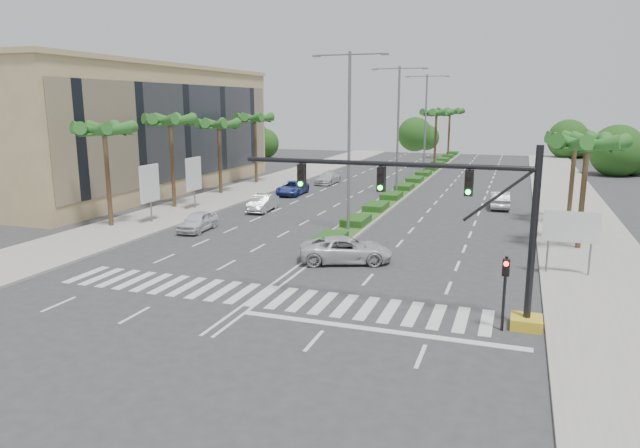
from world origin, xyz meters
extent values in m
plane|color=#333335|center=(0.00, 0.00, 0.00)|extent=(160.00, 160.00, 0.00)
cube|color=gray|center=(15.20, 20.00, 0.07)|extent=(6.00, 120.00, 0.15)
cube|color=gray|center=(-15.20, 20.00, 0.07)|extent=(6.00, 120.00, 0.15)
cube|color=gray|center=(0.00, 45.00, 0.10)|extent=(2.20, 75.00, 0.20)
cube|color=#365B1F|center=(0.00, 45.00, 0.22)|extent=(1.80, 75.00, 0.04)
cube|color=tan|center=(-26.00, 26.00, 6.00)|extent=(12.00, 36.00, 12.00)
cube|color=gold|center=(11.50, 0.00, 0.23)|extent=(1.20, 1.20, 0.45)
cylinder|color=black|center=(11.50, 0.00, 3.70)|extent=(0.28, 0.28, 7.00)
cylinder|color=black|center=(5.50, 0.00, 6.30)|extent=(12.00, 0.20, 0.20)
cylinder|color=black|center=(10.10, 0.00, 5.20)|extent=(2.53, 0.12, 2.15)
cube|color=black|center=(9.00, 0.00, 5.65)|extent=(0.32, 0.24, 1.00)
cylinder|color=#19E533|center=(9.00, -0.14, 5.33)|extent=(0.20, 0.06, 0.20)
cube|color=black|center=(5.50, 0.00, 5.65)|extent=(0.32, 0.24, 1.00)
cylinder|color=#19E533|center=(5.50, -0.14, 5.33)|extent=(0.20, 0.06, 0.20)
cube|color=black|center=(2.00, 0.00, 5.65)|extent=(0.32, 0.24, 1.00)
cylinder|color=#19E533|center=(2.00, -0.14, 5.33)|extent=(0.20, 0.06, 0.20)
cylinder|color=black|center=(10.60, -0.60, 1.50)|extent=(0.12, 0.12, 3.00)
cube|color=black|center=(10.60, -0.75, 2.60)|extent=(0.28, 0.22, 0.65)
cylinder|color=red|center=(10.60, -0.88, 2.78)|extent=(0.18, 0.05, 0.18)
cylinder|color=slate|center=(12.50, 8.00, 1.40)|extent=(0.10, 0.10, 2.80)
cylinder|color=slate|center=(14.50, 8.00, 1.40)|extent=(0.10, 0.10, 2.80)
cube|color=#0C6638|center=(13.50, 8.00, 2.60)|extent=(2.60, 0.08, 1.50)
cube|color=white|center=(13.50, 7.95, 2.60)|extent=(2.70, 0.02, 1.60)
cylinder|color=slate|center=(-14.50, 12.00, 1.40)|extent=(0.12, 0.12, 2.80)
cube|color=white|center=(-14.50, 12.00, 3.00)|extent=(0.18, 2.10, 2.70)
cube|color=#D8594C|center=(-14.50, 12.00, 3.00)|extent=(0.12, 2.00, 2.60)
cylinder|color=slate|center=(-14.50, 18.00, 1.40)|extent=(0.12, 0.12, 2.80)
cube|color=white|center=(-14.50, 18.00, 3.00)|extent=(0.18, 2.10, 2.70)
cube|color=#D8594C|center=(-14.50, 18.00, 3.00)|extent=(0.12, 2.00, 2.60)
cylinder|color=brown|center=(-16.50, 10.00, 3.50)|extent=(0.32, 0.32, 7.00)
sphere|color=brown|center=(-16.50, 10.00, 6.90)|extent=(0.70, 0.70, 0.70)
cone|color=#1F6225|center=(-15.40, 10.00, 6.80)|extent=(0.90, 3.62, 1.50)
cone|color=#1F6225|center=(-15.81, 10.86, 6.80)|extent=(3.39, 2.96, 1.50)
cone|color=#1F6225|center=(-16.74, 11.07, 6.80)|extent=(3.73, 1.68, 1.50)
cone|color=#1F6225|center=(-17.49, 10.48, 6.80)|extent=(2.38, 3.65, 1.50)
cone|color=#1F6225|center=(-17.49, 9.52, 6.80)|extent=(2.38, 3.65, 1.50)
cone|color=#1F6225|center=(-16.74, 8.93, 6.80)|extent=(3.73, 1.68, 1.50)
cone|color=#1F6225|center=(-15.81, 9.14, 6.80)|extent=(3.39, 2.96, 1.50)
cylinder|color=brown|center=(-16.50, 18.00, 3.70)|extent=(0.32, 0.32, 7.40)
sphere|color=brown|center=(-16.50, 18.00, 7.30)|extent=(0.70, 0.70, 0.70)
cone|color=#1F6225|center=(-15.40, 18.00, 7.20)|extent=(0.90, 3.62, 1.50)
cone|color=#1F6225|center=(-15.81, 18.86, 7.20)|extent=(3.39, 2.96, 1.50)
cone|color=#1F6225|center=(-16.74, 19.07, 7.20)|extent=(3.73, 1.68, 1.50)
cone|color=#1F6225|center=(-17.49, 18.48, 7.20)|extent=(2.38, 3.65, 1.50)
cone|color=#1F6225|center=(-17.49, 17.52, 7.20)|extent=(2.38, 3.65, 1.50)
cone|color=#1F6225|center=(-16.74, 16.93, 7.20)|extent=(3.73, 1.68, 1.50)
cone|color=#1F6225|center=(-15.81, 17.14, 7.20)|extent=(3.39, 2.96, 1.50)
cylinder|color=brown|center=(-16.50, 26.00, 3.40)|extent=(0.32, 0.32, 6.80)
sphere|color=brown|center=(-16.50, 26.00, 6.70)|extent=(0.70, 0.70, 0.70)
cone|color=#1F6225|center=(-15.40, 26.00, 6.60)|extent=(0.90, 3.62, 1.50)
cone|color=#1F6225|center=(-15.81, 26.86, 6.60)|extent=(3.39, 2.96, 1.50)
cone|color=#1F6225|center=(-16.74, 27.07, 6.60)|extent=(3.73, 1.68, 1.50)
cone|color=#1F6225|center=(-17.49, 26.48, 6.60)|extent=(2.38, 3.65, 1.50)
cone|color=#1F6225|center=(-17.49, 25.52, 6.60)|extent=(2.38, 3.65, 1.50)
cone|color=#1F6225|center=(-16.74, 24.93, 6.60)|extent=(3.73, 1.68, 1.50)
cone|color=#1F6225|center=(-15.81, 25.14, 6.60)|extent=(3.39, 2.96, 1.50)
cylinder|color=brown|center=(-16.50, 34.00, 3.60)|extent=(0.32, 0.32, 7.20)
sphere|color=brown|center=(-16.50, 34.00, 7.10)|extent=(0.70, 0.70, 0.70)
cone|color=#1F6225|center=(-15.40, 34.00, 7.00)|extent=(0.90, 3.62, 1.50)
cone|color=#1F6225|center=(-15.81, 34.86, 7.00)|extent=(3.39, 2.96, 1.50)
cone|color=#1F6225|center=(-16.74, 35.07, 7.00)|extent=(3.73, 1.68, 1.50)
cone|color=#1F6225|center=(-17.49, 34.48, 7.00)|extent=(2.38, 3.65, 1.50)
cone|color=#1F6225|center=(-17.49, 33.52, 7.00)|extent=(2.38, 3.65, 1.50)
cone|color=#1F6225|center=(-16.74, 32.93, 7.00)|extent=(3.73, 1.68, 1.50)
cone|color=#1F6225|center=(-15.81, 33.14, 7.00)|extent=(3.39, 2.96, 1.50)
cylinder|color=brown|center=(14.50, 14.00, 3.25)|extent=(0.32, 0.32, 6.50)
sphere|color=brown|center=(14.50, 14.00, 6.40)|extent=(0.70, 0.70, 0.70)
cone|color=#1F6225|center=(15.60, 14.00, 6.30)|extent=(0.90, 3.62, 1.50)
cone|color=#1F6225|center=(15.19, 14.86, 6.30)|extent=(3.39, 2.96, 1.50)
cone|color=#1F6225|center=(14.26, 15.07, 6.30)|extent=(3.73, 1.68, 1.50)
cone|color=#1F6225|center=(13.51, 14.48, 6.30)|extent=(2.38, 3.65, 1.50)
cone|color=#1F6225|center=(13.51, 13.52, 6.30)|extent=(2.38, 3.65, 1.50)
cone|color=#1F6225|center=(14.26, 12.93, 6.30)|extent=(3.73, 1.68, 1.50)
cone|color=#1F6225|center=(15.19, 13.14, 6.30)|extent=(3.39, 2.96, 1.50)
cylinder|color=brown|center=(14.50, 22.00, 3.10)|extent=(0.32, 0.32, 6.20)
sphere|color=brown|center=(14.50, 22.00, 6.10)|extent=(0.70, 0.70, 0.70)
cone|color=#1F6225|center=(15.60, 22.00, 6.00)|extent=(0.90, 3.62, 1.50)
cone|color=#1F6225|center=(15.19, 22.86, 6.00)|extent=(3.39, 2.96, 1.50)
cone|color=#1F6225|center=(14.26, 23.07, 6.00)|extent=(3.73, 1.68, 1.50)
cone|color=#1F6225|center=(13.51, 22.48, 6.00)|extent=(2.38, 3.65, 1.50)
cone|color=#1F6225|center=(13.51, 21.52, 6.00)|extent=(2.38, 3.65, 1.50)
cone|color=#1F6225|center=(14.26, 20.93, 6.00)|extent=(3.73, 1.68, 1.50)
cone|color=#1F6225|center=(15.19, 21.14, 6.00)|extent=(3.39, 2.96, 1.50)
cylinder|color=brown|center=(0.00, 55.00, 3.75)|extent=(0.32, 0.32, 7.50)
sphere|color=brown|center=(0.00, 55.00, 7.40)|extent=(0.70, 0.70, 0.70)
cone|color=#1F6225|center=(1.10, 55.00, 7.30)|extent=(0.90, 3.62, 1.50)
cone|color=#1F6225|center=(0.69, 55.86, 7.30)|extent=(3.39, 2.96, 1.50)
cone|color=#1F6225|center=(-0.24, 56.07, 7.30)|extent=(3.73, 1.68, 1.50)
cone|color=#1F6225|center=(-0.99, 55.48, 7.30)|extent=(2.38, 3.65, 1.50)
cone|color=#1F6225|center=(-0.99, 54.52, 7.30)|extent=(2.38, 3.65, 1.50)
cone|color=#1F6225|center=(-0.24, 53.93, 7.30)|extent=(3.73, 1.68, 1.50)
cone|color=#1F6225|center=(0.69, 54.14, 7.30)|extent=(3.39, 2.96, 1.50)
cylinder|color=brown|center=(0.00, 70.00, 3.75)|extent=(0.32, 0.32, 7.50)
sphere|color=brown|center=(0.00, 70.00, 7.40)|extent=(0.70, 0.70, 0.70)
cone|color=#1F6225|center=(1.10, 70.00, 7.30)|extent=(0.90, 3.62, 1.50)
cone|color=#1F6225|center=(0.69, 70.86, 7.30)|extent=(3.39, 2.96, 1.50)
cone|color=#1F6225|center=(-0.24, 71.07, 7.30)|extent=(3.73, 1.68, 1.50)
cone|color=#1F6225|center=(-0.99, 70.48, 7.30)|extent=(2.38, 3.65, 1.50)
cone|color=#1F6225|center=(-0.99, 69.52, 7.30)|extent=(2.38, 3.65, 1.50)
cone|color=#1F6225|center=(-0.24, 68.93, 7.30)|extent=(3.73, 1.68, 1.50)
cone|color=#1F6225|center=(0.69, 69.14, 7.30)|extent=(3.39, 2.96, 1.50)
cylinder|color=slate|center=(0.00, 14.00, 6.00)|extent=(0.20, 0.20, 12.00)
cylinder|color=slate|center=(-1.20, 14.00, 11.80)|extent=(2.40, 0.10, 0.10)
cylinder|color=slate|center=(1.20, 14.00, 11.80)|extent=(2.40, 0.10, 0.10)
cube|color=slate|center=(-2.30, 14.00, 11.75)|extent=(0.50, 0.25, 0.12)
cube|color=slate|center=(2.30, 14.00, 11.75)|extent=(0.50, 0.25, 0.12)
cylinder|color=slate|center=(0.00, 30.00, 6.00)|extent=(0.20, 0.20, 12.00)
cylinder|color=slate|center=(-1.20, 30.00, 11.80)|extent=(2.40, 0.10, 0.10)
cylinder|color=slate|center=(1.20, 30.00, 11.80)|extent=(2.40, 0.10, 0.10)
cube|color=slate|center=(-2.30, 30.00, 11.75)|extent=(0.50, 0.25, 0.12)
cube|color=slate|center=(2.30, 30.00, 11.75)|extent=(0.50, 0.25, 0.12)
cylinder|color=slate|center=(0.00, 46.00, 6.00)|extent=(0.20, 0.20, 12.00)
cylinder|color=slate|center=(-1.20, 46.00, 11.80)|extent=(2.40, 0.10, 0.10)
cylinder|color=slate|center=(1.20, 46.00, 11.80)|extent=(2.40, 0.10, 0.10)
cube|color=slate|center=(-2.30, 46.00, 11.75)|extent=(0.50, 0.25, 0.12)
cube|color=slate|center=(2.30, 46.00, 11.75)|extent=(0.50, 0.25, 0.12)
imported|color=silver|center=(-10.02, 11.02, 0.67)|extent=(1.81, 4.02, 1.34)
imported|color=silver|center=(-8.89, 19.27, 0.68)|extent=(1.74, 4.23, 1.36)
imported|color=#314295|center=(-9.81, 28.06, 0.65)|extent=(2.37, 4.80, 1.31)
imported|color=silver|center=(-8.98, 36.49, 0.65)|extent=(2.06, 4.57, 1.30)
imported|color=silver|center=(2.01, 6.77, 0.72)|extent=(5.66, 4.04, 1.43)
imported|color=#AFAEB3|center=(9.45, 27.13, 0.72)|extent=(1.85, 4.48, 1.44)
camera|label=1|loc=(10.80, -22.74, 8.71)|focal=32.00mm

